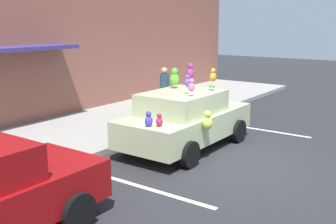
% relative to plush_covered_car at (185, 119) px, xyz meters
% --- Properties ---
extents(ground_plane, '(60.00, 60.00, 0.00)m').
position_rel_plush_covered_car_xyz_m(ground_plane, '(-0.50, -1.68, -0.80)').
color(ground_plane, '#262628').
extents(sidewalk, '(24.00, 4.00, 0.15)m').
position_rel_plush_covered_car_xyz_m(sidewalk, '(-0.50, 3.32, -0.73)').
color(sidewalk, gray).
rests_on(sidewalk, ground).
extents(storefront_building, '(24.00, 1.25, 6.40)m').
position_rel_plush_covered_car_xyz_m(storefront_building, '(-0.51, 5.46, 2.39)').
color(storefront_building, brown).
rests_on(storefront_building, ground).
extents(parking_stripe_front, '(0.12, 3.60, 0.01)m').
position_rel_plush_covered_car_xyz_m(parking_stripe_front, '(2.95, -0.68, -0.80)').
color(parking_stripe_front, silver).
rests_on(parking_stripe_front, ground).
extents(parking_stripe_rear, '(0.12, 3.60, 0.01)m').
position_rel_plush_covered_car_xyz_m(parking_stripe_rear, '(-2.76, -0.68, -0.80)').
color(parking_stripe_rear, silver).
rests_on(parking_stripe_rear, ground).
extents(plush_covered_car, '(4.11, 2.15, 2.22)m').
position_rel_plush_covered_car_xyz_m(plush_covered_car, '(0.00, 0.00, 0.00)').
color(plush_covered_car, '#B2BD8E').
rests_on(plush_covered_car, ground).
extents(teddy_bear_on_sidewalk, '(0.37, 0.31, 0.70)m').
position_rel_plush_covered_car_xyz_m(teddy_bear_on_sidewalk, '(1.42, 1.80, -0.33)').
color(teddy_bear_on_sidewalk, pink).
rests_on(teddy_bear_on_sidewalk, sidewalk).
extents(pedestrian_walking_past, '(0.31, 0.31, 1.68)m').
position_rel_plush_covered_car_xyz_m(pedestrian_walking_past, '(2.22, 2.30, 0.13)').
color(pedestrian_walking_past, '#2B4758').
rests_on(pedestrian_walking_past, sidewalk).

